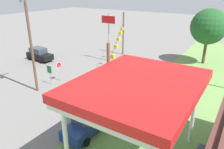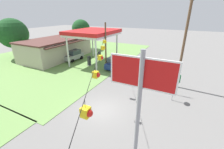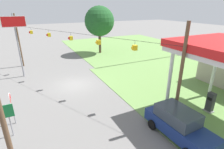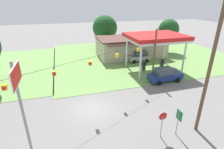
{
  "view_description": "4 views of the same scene",
  "coord_description": "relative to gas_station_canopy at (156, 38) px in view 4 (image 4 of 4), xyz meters",
  "views": [
    {
      "loc": [
        22.87,
        13.68,
        11.09
      ],
      "look_at": [
        3.7,
        1.39,
        1.99
      ],
      "focal_mm": 35.0,
      "sensor_mm": 36.0,
      "label": 1
    },
    {
      "loc": [
        -10.26,
        -6.32,
        8.62
      ],
      "look_at": [
        3.36,
        0.6,
        2.29
      ],
      "focal_mm": 24.0,
      "sensor_mm": 36.0,
      "label": 2
    },
    {
      "loc": [
        17.72,
        -4.16,
        8.12
      ],
      "look_at": [
        2.22,
        3.52,
        1.39
      ],
      "focal_mm": 28.0,
      "sensor_mm": 36.0,
      "label": 3
    },
    {
      "loc": [
        -2.47,
        -15.82,
        10.7
      ],
      "look_at": [
        3.21,
        3.35,
        2.24
      ],
      "focal_mm": 28.0,
      "sensor_mm": 36.0,
      "label": 4
    }
  ],
  "objects": [
    {
      "name": "ground_plane",
      "position": [
        -11.86,
        -8.53,
        -5.36
      ],
      "size": [
        160.0,
        160.0,
        0.0
      ],
      "primitive_type": "plane",
      "color": "slate"
    },
    {
      "name": "grass_verge_station_corner",
      "position": [
        2.0,
        8.64,
        -5.34
      ],
      "size": [
        36.0,
        28.0,
        0.04
      ],
      "primitive_type": "cube",
      "color": "#6B934C",
      "rests_on": "ground"
    },
    {
      "name": "gas_station_canopy",
      "position": [
        0.0,
        0.0,
        0.0
      ],
      "size": [
        8.76,
        6.94,
        5.89
      ],
      "color": "silver",
      "rests_on": "ground"
    },
    {
      "name": "gas_station_store",
      "position": [
        -0.5,
        8.62,
        -3.4
      ],
      "size": [
        13.62,
        8.04,
        3.91
      ],
      "color": "#B2A893",
      "rests_on": "ground"
    },
    {
      "name": "fuel_pump_near",
      "position": [
        -1.7,
        -0.0,
        -4.55
      ],
      "size": [
        0.71,
        0.56,
        1.71
      ],
      "color": "gray",
      "rests_on": "ground"
    },
    {
      "name": "fuel_pump_far",
      "position": [
        1.7,
        -0.0,
        -4.55
      ],
      "size": [
        0.71,
        0.56,
        1.71
      ],
      "color": "gray",
      "rests_on": "ground"
    },
    {
      "name": "car_at_pumps_front",
      "position": [
        -0.66,
        -4.6,
        -4.36
      ],
      "size": [
        4.92,
        2.25,
        1.98
      ],
      "rotation": [
        0.0,
        0.0,
        0.04
      ],
      "color": "navy",
      "rests_on": "ground"
    },
    {
      "name": "car_at_pumps_rear",
      "position": [
        -0.37,
        4.59,
        -4.36
      ],
      "size": [
        4.14,
        2.25,
        2.0
      ],
      "rotation": [
        0.0,
        0.0,
        3.1
      ],
      "color": "#9E9EA3",
      "rests_on": "ground"
    },
    {
      "name": "stop_sign_roadside",
      "position": [
        -7.05,
        -14.32,
        -3.55
      ],
      "size": [
        0.8,
        0.08,
        2.5
      ],
      "rotation": [
        0.0,
        0.0,
        3.14
      ],
      "color": "#99999E",
      "rests_on": "ground"
    },
    {
      "name": "stop_sign_overhead",
      "position": [
        -17.16,
        -13.54,
        0.09
      ],
      "size": [
        0.22,
        2.52,
        7.48
      ],
      "color": "gray",
      "rests_on": "ground"
    },
    {
      "name": "route_sign",
      "position": [
        -5.58,
        -14.44,
        -3.65
      ],
      "size": [
        0.1,
        0.7,
        2.4
      ],
      "color": "gray",
      "rests_on": "ground"
    },
    {
      "name": "utility_pole_main",
      "position": [
        -3.47,
        -14.42,
        1.21
      ],
      "size": [
        2.2,
        0.44,
        11.86
      ],
      "color": "brown",
      "rests_on": "ground"
    },
    {
      "name": "signal_span_gantry",
      "position": [
        -11.86,
        -8.54,
        -1.27
      ],
      "size": [
        19.94,
        10.24,
        7.33
      ],
      "color": "brown",
      "rests_on": "ground"
    },
    {
      "name": "tree_behind_station",
      "position": [
        -4.07,
        16.12,
        -0.51
      ],
      "size": [
        5.71,
        5.71,
        7.72
      ],
      "color": "#4C3828",
      "rests_on": "ground"
    },
    {
      "name": "tree_far_back",
      "position": [
        8.4,
        9.18,
        -0.4
      ],
      "size": [
        4.36,
        4.36,
        7.17
      ],
      "color": "#4C3828",
      "rests_on": "ground"
    }
  ]
}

